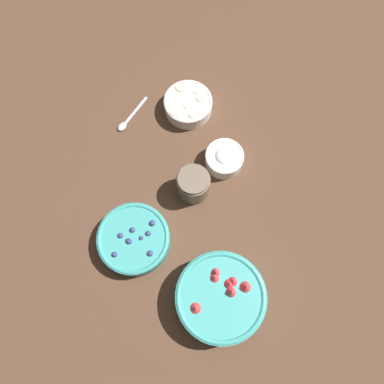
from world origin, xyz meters
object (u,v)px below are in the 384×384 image
(bowl_blueberries, at_px, (134,239))
(bowl_bananas, at_px, (188,104))
(jar_chocolate, at_px, (193,185))
(bowl_cream, at_px, (224,158))
(bowl_strawberries, at_px, (220,297))

(bowl_blueberries, xyz_separation_m, bowl_bananas, (-0.28, 0.32, -0.00))
(bowl_blueberries, distance_m, jar_chocolate, 0.21)
(bowl_blueberries, distance_m, bowl_cream, 0.33)
(bowl_cream, bearing_deg, jar_chocolate, -76.02)
(bowl_strawberries, distance_m, bowl_blueberries, 0.27)
(bowl_blueberries, relative_size, bowl_bananas, 1.34)
(bowl_strawberries, bearing_deg, jar_chocolate, 163.23)
(bowl_cream, bearing_deg, bowl_bananas, -178.93)
(bowl_strawberries, xyz_separation_m, bowl_blueberries, (-0.24, -0.12, -0.02))
(bowl_blueberries, bearing_deg, bowl_cream, 103.81)
(jar_chocolate, bearing_deg, bowl_blueberries, -76.28)
(bowl_strawberries, bearing_deg, bowl_bananas, 158.91)
(bowl_strawberries, relative_size, bowl_bananas, 1.56)
(bowl_strawberries, relative_size, bowl_blueberries, 1.17)
(bowl_blueberries, bearing_deg, bowl_strawberries, 26.97)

